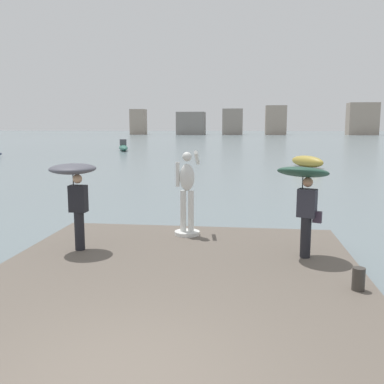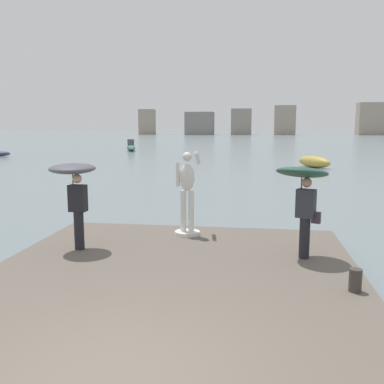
{
  "view_description": "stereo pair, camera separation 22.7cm",
  "coord_description": "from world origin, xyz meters",
  "px_view_note": "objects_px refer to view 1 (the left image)",
  "views": [
    {
      "loc": [
        1.29,
        -4.31,
        3.2
      ],
      "look_at": [
        0.0,
        6.24,
        1.55
      ],
      "focal_mm": 40.39,
      "sensor_mm": 36.0,
      "label": 1
    },
    {
      "loc": [
        1.51,
        -4.28,
        3.2
      ],
      "look_at": [
        0.0,
        6.24,
        1.55
      ],
      "focal_mm": 40.39,
      "sensor_mm": 36.0,
      "label": 2
    }
  ],
  "objects_px": {
    "mooring_bollard": "(358,279)",
    "boat_far": "(307,161)",
    "onlooker_right": "(304,186)",
    "statue_white_figure": "(187,196)",
    "boat_near": "(123,147)",
    "onlooker_left": "(75,182)"
  },
  "relations": [
    {
      "from": "mooring_bollard",
      "to": "boat_far",
      "type": "bearing_deg",
      "value": 83.97
    },
    {
      "from": "onlooker_right",
      "to": "boat_far",
      "type": "height_order",
      "value": "onlooker_right"
    },
    {
      "from": "statue_white_figure",
      "to": "boat_far",
      "type": "xyz_separation_m",
      "value": [
        6.21,
        23.07,
        -0.97
      ]
    },
    {
      "from": "statue_white_figure",
      "to": "boat_near",
      "type": "relative_size",
      "value": 0.4
    },
    {
      "from": "onlooker_left",
      "to": "boat_far",
      "type": "xyz_separation_m",
      "value": [
        8.53,
        24.69,
        -1.52
      ]
    },
    {
      "from": "onlooker_left",
      "to": "onlooker_right",
      "type": "relative_size",
      "value": 0.97
    },
    {
      "from": "boat_far",
      "to": "statue_white_figure",
      "type": "bearing_deg",
      "value": -105.07
    },
    {
      "from": "boat_near",
      "to": "onlooker_right",
      "type": "bearing_deg",
      "value": -69.45
    },
    {
      "from": "onlooker_right",
      "to": "mooring_bollard",
      "type": "distance_m",
      "value": 2.4
    },
    {
      "from": "statue_white_figure",
      "to": "mooring_bollard",
      "type": "height_order",
      "value": "statue_white_figure"
    },
    {
      "from": "boat_far",
      "to": "boat_near",
      "type": "bearing_deg",
      "value": 135.94
    },
    {
      "from": "onlooker_right",
      "to": "mooring_bollard",
      "type": "bearing_deg",
      "value": -68.87
    },
    {
      "from": "mooring_bollard",
      "to": "boat_far",
      "type": "xyz_separation_m",
      "value": [
        2.8,
        26.48,
        -0.16
      ]
    },
    {
      "from": "statue_white_figure",
      "to": "onlooker_left",
      "type": "bearing_deg",
      "value": -144.92
    },
    {
      "from": "onlooker_right",
      "to": "boat_near",
      "type": "xyz_separation_m",
      "value": [
        -16.49,
        43.99,
        -1.46
      ]
    },
    {
      "from": "mooring_bollard",
      "to": "boat_near",
      "type": "xyz_separation_m",
      "value": [
        -17.21,
        45.84,
        -0.11
      ]
    },
    {
      "from": "mooring_bollard",
      "to": "onlooker_left",
      "type": "bearing_deg",
      "value": 162.69
    },
    {
      "from": "onlooker_right",
      "to": "mooring_bollard",
      "type": "height_order",
      "value": "onlooker_right"
    },
    {
      "from": "statue_white_figure",
      "to": "onlooker_left",
      "type": "height_order",
      "value": "statue_white_figure"
    },
    {
      "from": "boat_near",
      "to": "boat_far",
      "type": "relative_size",
      "value": 1.55
    },
    {
      "from": "statue_white_figure",
      "to": "onlooker_left",
      "type": "xyz_separation_m",
      "value": [
        -2.31,
        -1.63,
        0.55
      ]
    },
    {
      "from": "boat_near",
      "to": "mooring_bollard",
      "type": "bearing_deg",
      "value": -69.43
    }
  ]
}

